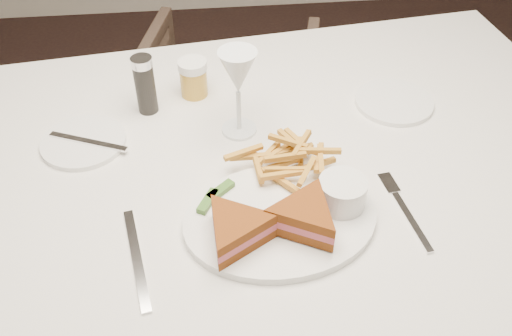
% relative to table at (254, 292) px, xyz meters
% --- Properties ---
extents(table, '(1.51, 1.10, 0.75)m').
position_rel_table_xyz_m(table, '(0.00, 0.00, 0.00)').
color(table, silver).
rests_on(table, ground).
extents(chair_far, '(0.68, 0.65, 0.58)m').
position_rel_table_xyz_m(chair_far, '(-0.01, 0.81, -0.08)').
color(chair_far, '#4C3A2E').
rests_on(chair_far, ground).
extents(table_setting, '(0.78, 0.60, 0.18)m').
position_rel_table_xyz_m(table_setting, '(0.01, -0.04, 0.41)').
color(table_setting, white).
rests_on(table_setting, table).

